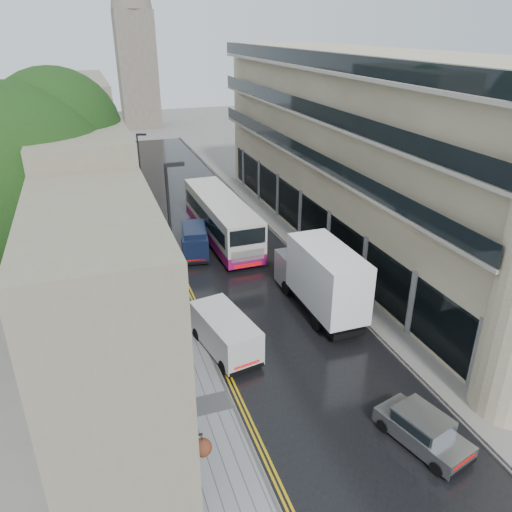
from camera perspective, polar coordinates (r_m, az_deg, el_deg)
road at (r=38.48m, az=-3.35°, el=0.85°), size 9.00×85.00×0.02m
left_sidewalk at (r=37.49m, az=-11.98°, el=-0.28°), size 2.70×85.00×0.12m
right_sidewalk at (r=40.11m, az=4.09°, el=1.93°), size 1.80×85.00×0.12m
old_shop_row at (r=37.69m, az=-18.79°, el=8.72°), size 4.50×56.00×12.00m
modern_block at (r=38.85m, az=12.11°, el=11.46°), size 8.00×40.00×14.00m
tree_near at (r=28.01m, az=-24.63°, el=4.48°), size 10.56×10.56×13.89m
tree_far at (r=40.65m, az=-22.86°, el=9.54°), size 9.24×9.24×12.46m
cream_bus at (r=36.15m, az=-4.36°, el=2.15°), size 3.18×12.62×3.42m
white_lorry at (r=27.54m, az=7.02°, el=-4.58°), size 2.57×8.27×4.33m
silver_hatchback at (r=21.44m, az=20.19°, el=-21.02°), size 2.66×4.20×1.46m
white_van at (r=24.73m, az=-3.77°, el=-11.23°), size 2.84×5.00×2.13m
navy_van at (r=35.91m, az=-8.27°, el=0.85°), size 2.55×4.81×2.33m
pedestrian at (r=27.73m, az=-9.78°, el=-7.68°), size 0.63×0.49×1.53m
lamp_post_near at (r=27.51m, az=-9.62°, el=1.05°), size 1.03×0.24×9.14m
lamp_post_far at (r=44.30m, az=-13.01°, el=8.73°), size 0.85×0.39×7.38m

